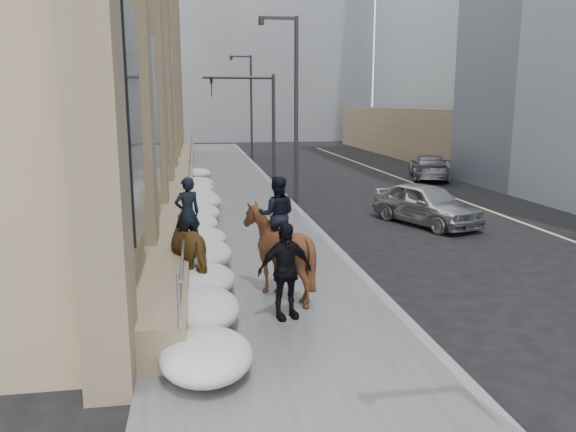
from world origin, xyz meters
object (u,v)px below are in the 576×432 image
object	(u,v)px
pedestrian	(285,271)
car_silver	(426,204)
mounted_horse_right	(277,247)
mounted_horse_left	(195,244)
car_grey	(429,167)

from	to	relation	value
pedestrian	car_silver	bearing A→B (deg)	37.43
mounted_horse_right	pedestrian	world-z (taller)	mounted_horse_right
pedestrian	mounted_horse_left	bearing A→B (deg)	110.85
mounted_horse_left	car_grey	distance (m)	22.40
mounted_horse_right	car_grey	distance (m)	22.27
mounted_horse_right	car_grey	xyz separation A→B (m)	(11.70, 18.95, -0.52)
mounted_horse_left	mounted_horse_right	world-z (taller)	mounted_horse_right
mounted_horse_right	car_silver	size ratio (longest dim) A/B	0.60
mounted_horse_right	pedestrian	xyz separation A→B (m)	(-0.05, -1.38, -0.14)
pedestrian	car_grey	size ratio (longest dim) A/B	0.39
mounted_horse_right	car_grey	size ratio (longest dim) A/B	0.54
mounted_horse_right	car_silver	xyz separation A→B (m)	(6.53, 7.15, -0.48)
mounted_horse_left	car_silver	bearing A→B (deg)	-166.67
car_grey	pedestrian	bearing A→B (deg)	78.14
car_silver	pedestrian	bearing A→B (deg)	-148.53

